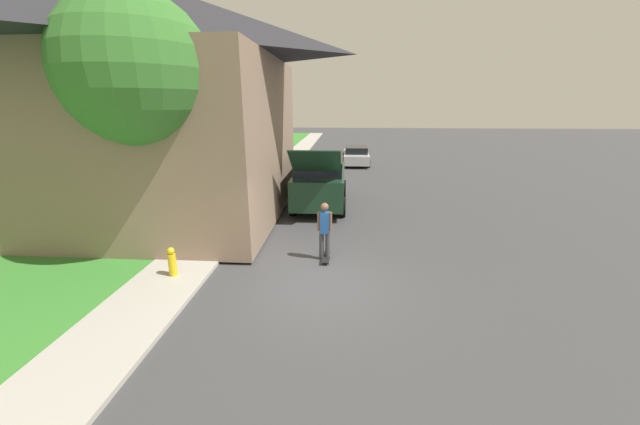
{
  "coord_description": "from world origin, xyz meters",
  "views": [
    {
      "loc": [
        0.72,
        -7.82,
        4.24
      ],
      "look_at": [
        -0.05,
        3.09,
        0.9
      ],
      "focal_mm": 20.0,
      "sensor_mm": 36.0,
      "label": 1
    }
  ],
  "objects_px": {
    "car_down_street": "(356,155)",
    "lawn_tree_near": "(136,71)",
    "skateboarder": "(325,229)",
    "fire_hydrant": "(172,262)",
    "lawn_tree_far": "(205,83)",
    "suv_parked": "(321,179)",
    "skateboard": "(326,257)"
  },
  "relations": [
    {
      "from": "car_down_street",
      "to": "lawn_tree_near",
      "type": "bearing_deg",
      "value": -109.6
    },
    {
      "from": "car_down_street",
      "to": "skateboarder",
      "type": "bearing_deg",
      "value": -94.43
    },
    {
      "from": "car_down_street",
      "to": "fire_hydrant",
      "type": "relative_size",
      "value": 6.14
    },
    {
      "from": "lawn_tree_far",
      "to": "suv_parked",
      "type": "relative_size",
      "value": 1.29
    },
    {
      "from": "lawn_tree_far",
      "to": "skateboard",
      "type": "distance_m",
      "value": 9.97
    },
    {
      "from": "suv_parked",
      "to": "skateboard",
      "type": "bearing_deg",
      "value": -84.54
    },
    {
      "from": "lawn_tree_near",
      "to": "skateboard",
      "type": "xyz_separation_m",
      "value": [
        4.79,
        0.04,
        -4.94
      ]
    },
    {
      "from": "suv_parked",
      "to": "skateboard",
      "type": "distance_m",
      "value": 5.86
    },
    {
      "from": "car_down_street",
      "to": "skateboard",
      "type": "relative_size",
      "value": 5.68
    },
    {
      "from": "suv_parked",
      "to": "skateboarder",
      "type": "height_order",
      "value": "suv_parked"
    },
    {
      "from": "car_down_street",
      "to": "suv_parked",
      "type": "bearing_deg",
      "value": -99.18
    },
    {
      "from": "suv_parked",
      "to": "car_down_street",
      "type": "bearing_deg",
      "value": 80.82
    },
    {
      "from": "car_down_street",
      "to": "skateboard",
      "type": "distance_m",
      "value": 17.04
    },
    {
      "from": "lawn_tree_far",
      "to": "car_down_street",
      "type": "bearing_deg",
      "value": 56.72
    },
    {
      "from": "lawn_tree_far",
      "to": "lawn_tree_near",
      "type": "bearing_deg",
      "value": -83.37
    },
    {
      "from": "skateboarder",
      "to": "fire_hydrant",
      "type": "height_order",
      "value": "skateboarder"
    },
    {
      "from": "fire_hydrant",
      "to": "suv_parked",
      "type": "bearing_deg",
      "value": 65.67
    },
    {
      "from": "skateboarder",
      "to": "fire_hydrant",
      "type": "xyz_separation_m",
      "value": [
        -3.73,
        -1.45,
        -0.46
      ]
    },
    {
      "from": "suv_parked",
      "to": "fire_hydrant",
      "type": "height_order",
      "value": "suv_parked"
    },
    {
      "from": "lawn_tree_near",
      "to": "skateboarder",
      "type": "bearing_deg",
      "value": 1.07
    },
    {
      "from": "car_down_street",
      "to": "skateboarder",
      "type": "height_order",
      "value": "skateboarder"
    },
    {
      "from": "lawn_tree_near",
      "to": "fire_hydrant",
      "type": "distance_m",
      "value": 4.87
    },
    {
      "from": "lawn_tree_far",
      "to": "skateboarder",
      "type": "bearing_deg",
      "value": -49.77
    },
    {
      "from": "skateboarder",
      "to": "skateboard",
      "type": "distance_m",
      "value": 0.84
    },
    {
      "from": "lawn_tree_far",
      "to": "suv_parked",
      "type": "height_order",
      "value": "lawn_tree_far"
    },
    {
      "from": "lawn_tree_near",
      "to": "fire_hydrant",
      "type": "xyz_separation_m",
      "value": [
        1.02,
        -1.36,
        -4.57
      ]
    },
    {
      "from": "skateboard",
      "to": "suv_parked",
      "type": "bearing_deg",
      "value": 95.46
    },
    {
      "from": "lawn_tree_far",
      "to": "fire_hydrant",
      "type": "xyz_separation_m",
      "value": [
        1.79,
        -7.98,
        -4.65
      ]
    },
    {
      "from": "car_down_street",
      "to": "skateboard",
      "type": "xyz_separation_m",
      "value": [
        -1.27,
        -16.98,
        -0.56
      ]
    },
    {
      "from": "skateboarder",
      "to": "car_down_street",
      "type": "bearing_deg",
      "value": 85.57
    },
    {
      "from": "lawn_tree_near",
      "to": "suv_parked",
      "type": "xyz_separation_m",
      "value": [
        4.24,
        5.77,
        -3.86
      ]
    },
    {
      "from": "car_down_street",
      "to": "skateboarder",
      "type": "distance_m",
      "value": 16.99
    }
  ]
}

